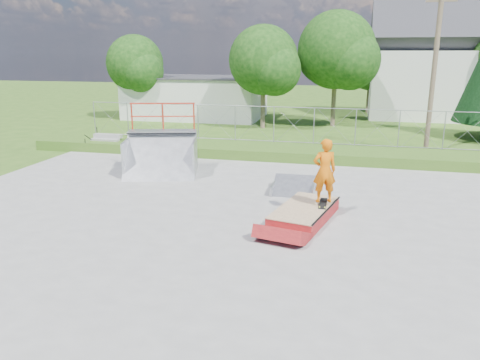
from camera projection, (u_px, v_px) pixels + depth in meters
The scene contains 17 objects.
ground at pixel (214, 222), 13.99m from camera, with size 120.00×120.00×0.00m, color #315618.
concrete_pad at pixel (214, 221), 13.99m from camera, with size 20.00×16.00×0.04m, color gray.
grass_berm at pixel (270, 151), 22.83m from camera, with size 24.00×3.00×0.50m, color #315618.
grind_box at pixel (304, 214), 14.09m from camera, with size 1.98×3.10×0.42m.
quarter_pipe at pixel (160, 141), 18.95m from camera, with size 2.85×2.41×2.85m, color gray, non-canonical shape.
flat_bank_ramp at pixel (293, 187), 16.83m from camera, with size 1.49×1.59×0.46m, color gray, non-canonical shape.
skateboard at pixel (323, 204), 14.17m from camera, with size 0.22×0.80×0.02m, color black.
skater at pixel (324, 173), 13.91m from camera, with size 0.70×0.46×1.93m, color #DB6309.
concrete_stairs at pixel (104, 143), 23.97m from camera, with size 1.50×1.60×0.80m, color gray, non-canonical shape.
chain_link_fence at pixel (274, 124), 23.46m from camera, with size 20.00×0.06×1.80m, color gray, non-canonical shape.
utility_building_flat at pixel (196, 98), 36.03m from camera, with size 10.00×6.00×3.00m, color white.
gable_house at pixel (426, 67), 35.31m from camera, with size 8.40×6.08×8.94m.
utility_pole at pixel (434, 72), 22.48m from camera, with size 0.24×0.24×8.00m, color brown.
tree_left_near at pixel (267, 63), 29.98m from camera, with size 4.76×4.48×6.65m.
tree_center at pixel (340, 53), 30.65m from camera, with size 5.44×5.12×7.60m.
tree_left_far at pixel (137, 66), 34.22m from camera, with size 4.42×4.16×6.18m.
tree_back_mid at pixel (373, 68), 37.96m from camera, with size 4.08×3.84×5.70m.
Camera 1 is at (3.84, -12.61, 4.92)m, focal length 35.00 mm.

